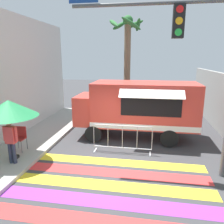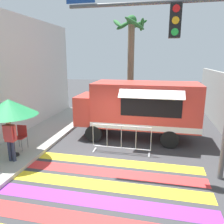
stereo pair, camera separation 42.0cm
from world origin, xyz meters
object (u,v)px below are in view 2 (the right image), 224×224
at_px(food_truck, 136,106).
at_px(folding_chair, 21,135).
at_px(traffic_signal_pole, 196,52).
at_px(patio_umbrella, 9,107).
at_px(palm_tree, 131,53).
at_px(barricade_front, 121,139).
at_px(vendor_person, 10,137).

distance_m(food_truck, folding_chair, 5.11).
relative_size(food_truck, traffic_signal_pole, 0.99).
bearing_deg(folding_chair, traffic_signal_pole, 0.72).
distance_m(patio_umbrella, palm_tree, 8.10).
bearing_deg(food_truck, barricade_front, -101.15).
xyz_separation_m(food_truck, patio_umbrella, (-4.21, -3.25, 0.44)).
height_order(traffic_signal_pole, vendor_person, traffic_signal_pole).
relative_size(traffic_signal_pole, barricade_front, 2.37).
relative_size(patio_umbrella, barricade_front, 0.92).
distance_m(folding_chair, palm_tree, 8.00).
distance_m(folding_chair, barricade_front, 4.05).
bearing_deg(food_truck, patio_umbrella, -142.30).
xyz_separation_m(traffic_signal_pole, folding_chair, (-6.32, 0.56, -3.18)).
bearing_deg(patio_umbrella, folding_chair, 101.37).
distance_m(traffic_signal_pole, folding_chair, 7.10).
relative_size(patio_umbrella, folding_chair, 2.28).
height_order(food_truck, patio_umbrella, food_truck).
xyz_separation_m(food_truck, vendor_person, (-4.00, -3.63, -0.54)).
bearing_deg(folding_chair, patio_umbrella, -72.80).
xyz_separation_m(traffic_signal_pole, patio_umbrella, (-6.18, -0.14, -1.88)).
bearing_deg(traffic_signal_pole, vendor_person, -175.04).
bearing_deg(palm_tree, barricade_front, -85.58).
relative_size(food_truck, palm_tree, 0.90).
distance_m(patio_umbrella, folding_chair, 1.48).
relative_size(patio_umbrella, vendor_person, 1.37).
relative_size(vendor_person, palm_tree, 0.26).
bearing_deg(patio_umbrella, traffic_signal_pole, 1.34).
height_order(folding_chair, palm_tree, palm_tree).
relative_size(folding_chair, vendor_person, 0.60).
bearing_deg(barricade_front, folding_chair, -170.21).
xyz_separation_m(folding_chair, vendor_person, (0.35, -1.08, 0.31)).
xyz_separation_m(patio_umbrella, barricade_front, (3.84, 1.40, -1.42)).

